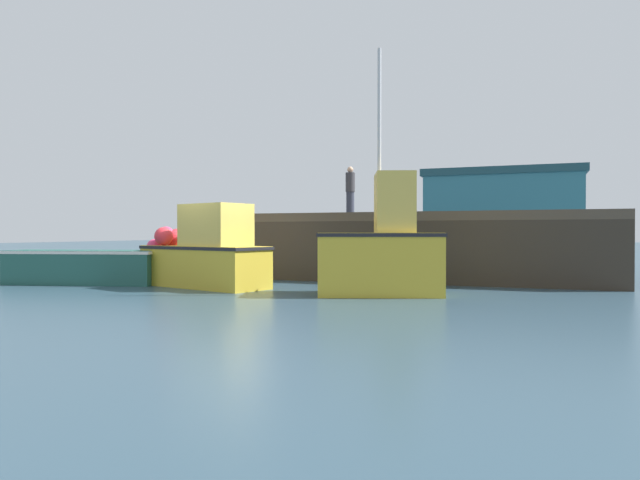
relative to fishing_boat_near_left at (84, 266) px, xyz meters
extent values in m
cube|color=#2D4756|center=(4.16, 0.48, -0.55)|extent=(120.00, 160.00, 0.10)
cube|color=#473D33|center=(7.49, 7.21, 1.36)|extent=(12.62, 8.39, 0.25)
cube|color=#312A23|center=(7.49, 3.13, 0.37)|extent=(12.62, 0.24, 1.74)
cylinder|color=#312A23|center=(1.58, 3.22, 0.37)|extent=(0.32, 0.32, 1.74)
cylinder|color=#312A23|center=(7.49, 3.22, 0.37)|extent=(0.32, 0.32, 1.74)
cylinder|color=#312A23|center=(13.40, 3.22, 0.37)|extent=(0.32, 0.32, 1.74)
cylinder|color=#312A23|center=(3.71, 11.19, 0.37)|extent=(0.32, 0.32, 1.74)
cylinder|color=#312A23|center=(11.28, 11.19, 0.37)|extent=(0.32, 0.32, 1.74)
cylinder|color=#312A23|center=(4.54, 3.22, 0.37)|extent=(5.95, 0.16, 1.55)
cube|color=#23564C|center=(0.00, 0.00, -0.03)|extent=(4.27, 2.13, 0.93)
cube|color=silver|center=(0.00, 0.00, 0.38)|extent=(4.36, 2.18, 0.08)
cube|color=gold|center=(3.54, 0.43, 0.04)|extent=(3.90, 2.32, 1.07)
cube|color=black|center=(3.54, 0.43, 0.52)|extent=(3.97, 2.37, 0.08)
cube|color=gold|center=(3.98, 0.29, 1.10)|extent=(1.90, 1.57, 1.07)
sphere|color=red|center=(2.37, 0.33, 0.82)|extent=(0.48, 0.48, 0.48)
sphere|color=red|center=(2.35, 0.88, 0.72)|extent=(0.50, 0.50, 0.50)
sphere|color=#DB3866|center=(1.83, 1.19, 0.87)|extent=(0.43, 0.43, 0.43)
sphere|color=#DB3866|center=(2.21, 1.32, 0.81)|extent=(0.33, 0.33, 0.33)
sphere|color=#DB3866|center=(1.96, 0.49, 0.54)|extent=(0.41, 0.41, 0.41)
sphere|color=red|center=(2.04, 1.38, 0.83)|extent=(0.39, 0.39, 0.39)
cube|color=gold|center=(8.26, 0.26, 0.21)|extent=(3.08, 2.32, 1.41)
cube|color=black|center=(8.26, 0.26, 0.86)|extent=(3.15, 2.37, 0.08)
cube|color=gold|center=(8.59, 0.37, 1.59)|extent=(1.20, 1.44, 1.35)
cylinder|color=#B7B7BC|center=(8.26, 0.26, 3.67)|extent=(0.08, 0.08, 2.83)
cylinder|color=#2D3342|center=(5.32, 7.36, 1.94)|extent=(0.29, 0.29, 0.90)
cylinder|color=#333338|center=(5.32, 7.36, 2.73)|extent=(0.34, 0.34, 0.69)
sphere|color=tan|center=(5.32, 7.36, 3.19)|extent=(0.22, 0.22, 0.22)
cube|color=#2D6B7A|center=(9.44, 29.29, 2.15)|extent=(10.24, 4.48, 5.31)
cube|color=#1B4049|center=(9.44, 29.29, 5.06)|extent=(10.65, 4.66, 0.50)
cylinder|color=#EA5B70|center=(-2.37, 0.18, -0.27)|extent=(0.50, 0.50, 0.46)
cone|color=#EA5B70|center=(-2.37, 0.18, 0.08)|extent=(0.40, 0.40, 0.25)
camera|label=1|loc=(11.57, -12.34, 0.91)|focal=32.07mm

